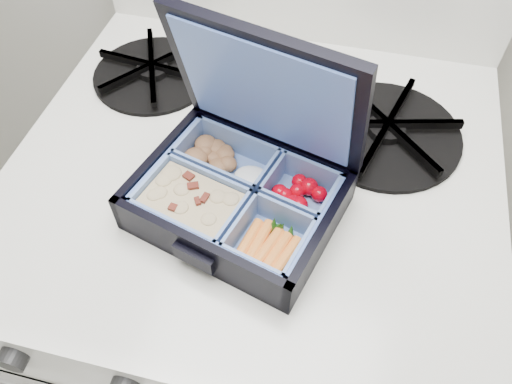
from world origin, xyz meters
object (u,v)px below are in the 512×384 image
(bento_box, at_px, (238,199))
(burner_grate, at_px, (387,128))
(stove, at_px, (258,304))
(fork, at_px, (342,135))

(bento_box, relative_size, burner_grate, 1.10)
(stove, relative_size, burner_grate, 4.62)
(bento_box, height_order, burner_grate, bento_box)
(stove, bearing_deg, fork, 26.59)
(stove, height_order, bento_box, bento_box)
(stove, distance_m, burner_grate, 0.49)
(fork, bearing_deg, stove, -105.40)
(bento_box, height_order, fork, bento_box)
(stove, xyz_separation_m, bento_box, (-0.00, -0.10, 0.47))
(bento_box, xyz_separation_m, burner_grate, (0.15, 0.16, -0.01))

